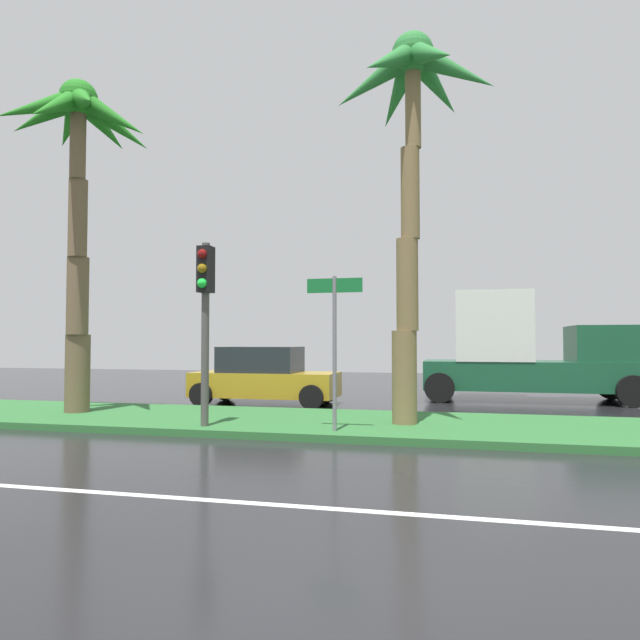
{
  "coord_description": "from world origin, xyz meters",
  "views": [
    {
      "loc": [
        0.95,
        -4.3,
        1.88
      ],
      "look_at": [
        -2.67,
        10.74,
        2.46
      ],
      "focal_mm": 31.93,
      "sensor_mm": 36.0,
      "label": 1
    }
  ],
  "objects_px": {
    "street_name_sign": "(335,331)",
    "car_in_traffic_leading": "(264,377)",
    "palm_tree_mid_left": "(78,155)",
    "box_truck_lead": "(525,352)",
    "palm_tree_centre_left": "(412,122)",
    "traffic_signal_median_left": "(205,299)"
  },
  "relations": [
    {
      "from": "car_in_traffic_leading",
      "to": "box_truck_lead",
      "type": "distance_m",
      "value": 8.26
    },
    {
      "from": "palm_tree_mid_left",
      "to": "street_name_sign",
      "type": "xyz_separation_m",
      "value": [
        6.67,
        -1.17,
        -4.37
      ]
    },
    {
      "from": "palm_tree_centre_left",
      "to": "traffic_signal_median_left",
      "type": "height_order",
      "value": "palm_tree_centre_left"
    },
    {
      "from": "palm_tree_mid_left",
      "to": "traffic_signal_median_left",
      "type": "height_order",
      "value": "palm_tree_mid_left"
    },
    {
      "from": "palm_tree_mid_left",
      "to": "street_name_sign",
      "type": "height_order",
      "value": "palm_tree_mid_left"
    },
    {
      "from": "street_name_sign",
      "to": "car_in_traffic_leading",
      "type": "xyz_separation_m",
      "value": [
        -3.3,
        5.36,
        -1.25
      ]
    },
    {
      "from": "street_name_sign",
      "to": "box_truck_lead",
      "type": "xyz_separation_m",
      "value": [
        4.41,
        8.23,
        -0.53
      ]
    },
    {
      "from": "traffic_signal_median_left",
      "to": "box_truck_lead",
      "type": "relative_size",
      "value": 0.59
    },
    {
      "from": "street_name_sign",
      "to": "palm_tree_mid_left",
      "type": "bearing_deg",
      "value": 170.09
    },
    {
      "from": "palm_tree_centre_left",
      "to": "traffic_signal_median_left",
      "type": "xyz_separation_m",
      "value": [
        -4.14,
        -1.32,
        -3.84
      ]
    },
    {
      "from": "palm_tree_mid_left",
      "to": "car_in_traffic_leading",
      "type": "height_order",
      "value": "palm_tree_mid_left"
    },
    {
      "from": "palm_tree_mid_left",
      "to": "box_truck_lead",
      "type": "xyz_separation_m",
      "value": [
        11.08,
        7.07,
        -4.9
      ]
    },
    {
      "from": "car_in_traffic_leading",
      "to": "palm_tree_mid_left",
      "type": "bearing_deg",
      "value": -128.73
    },
    {
      "from": "palm_tree_centre_left",
      "to": "street_name_sign",
      "type": "height_order",
      "value": "palm_tree_centre_left"
    },
    {
      "from": "palm_tree_mid_left",
      "to": "palm_tree_centre_left",
      "type": "height_order",
      "value": "palm_tree_centre_left"
    },
    {
      "from": "palm_tree_mid_left",
      "to": "car_in_traffic_leading",
      "type": "xyz_separation_m",
      "value": [
        3.36,
        4.19,
        -5.63
      ]
    },
    {
      "from": "car_in_traffic_leading",
      "to": "box_truck_lead",
      "type": "bearing_deg",
      "value": 20.44
    },
    {
      "from": "traffic_signal_median_left",
      "to": "car_in_traffic_leading",
      "type": "bearing_deg",
      "value": 96.19
    },
    {
      "from": "traffic_signal_median_left",
      "to": "street_name_sign",
      "type": "height_order",
      "value": "traffic_signal_median_left"
    },
    {
      "from": "palm_tree_centre_left",
      "to": "traffic_signal_median_left",
      "type": "relative_size",
      "value": 2.22
    },
    {
      "from": "palm_tree_centre_left",
      "to": "car_in_traffic_leading",
      "type": "height_order",
      "value": "palm_tree_centre_left"
    },
    {
      "from": "car_in_traffic_leading",
      "to": "box_truck_lead",
      "type": "xyz_separation_m",
      "value": [
        7.71,
        2.87,
        0.72
      ]
    }
  ]
}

